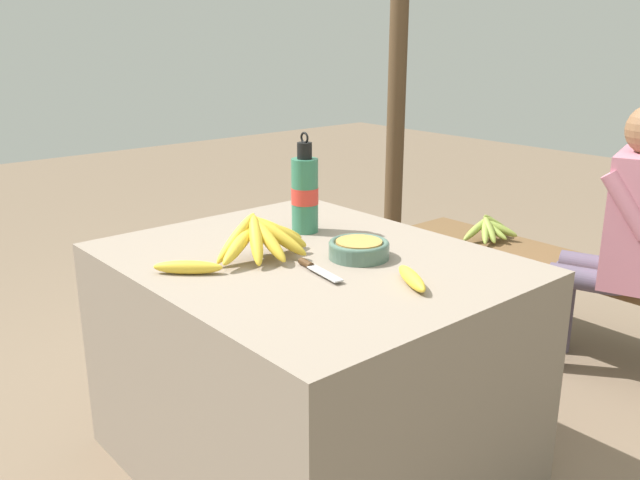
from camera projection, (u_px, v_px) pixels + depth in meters
name	position (u px, v px, depth m)	size (l,w,h in m)	color
ground_plane	(310.00, 461.00, 2.18)	(12.00, 12.00, 0.00)	#75604C
market_counter	(309.00, 364.00, 2.08)	(1.15, 0.95, 0.70)	gray
banana_bunch_ripe	(263.00, 236.00, 1.94)	(0.19, 0.33, 0.14)	#4C381E
serving_bowl	(359.00, 248.00, 1.96)	(0.18, 0.18, 0.05)	#4C6B5B
water_bottle	(305.00, 193.00, 2.19)	(0.09, 0.09, 0.33)	#337556
loose_banana_front	(188.00, 267.00, 1.83)	(0.16, 0.16, 0.04)	gold
loose_banana_side	(412.00, 278.00, 1.75)	(0.18, 0.12, 0.04)	gold
knife	(314.00, 267.00, 1.85)	(0.20, 0.05, 0.02)	#BCBCC1
wooden_bench	(572.00, 277.00, 2.85)	(1.66, 0.32, 0.40)	brown
seated_vendor	(626.00, 225.00, 2.58)	(0.46, 0.43, 1.09)	#564C60
banana_bunch_green	(491.00, 228.00, 3.12)	(0.17, 0.30, 0.13)	#4C381E
support_post_near	(398.00, 47.00, 3.64)	(0.10, 0.10, 2.49)	#4C3823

